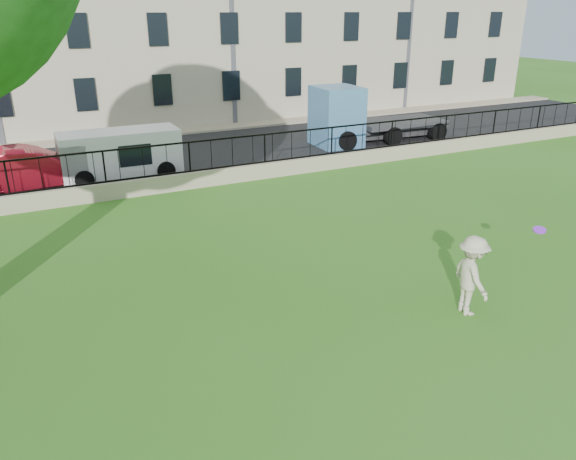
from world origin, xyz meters
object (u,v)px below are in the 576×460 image
man (471,276)px  white_van (121,155)px  blue_truck (378,113)px  red_sedan (29,169)px  frisbee (539,230)px

man → white_van: (-4.50, 13.95, 0.05)m
man → blue_truck: 17.05m
red_sedan → white_van: 3.26m
frisbee → white_van: (-6.00, 14.24, -0.83)m
frisbee → blue_truck: bearing=66.3°
man → frisbee: 1.76m
red_sedan → blue_truck: bearing=-90.3°
frisbee → blue_truck: (6.70, 15.24, -0.37)m
man → red_sedan: bearing=42.2°
frisbee → red_sedan: bearing=123.0°
frisbee → red_sedan: 17.02m
frisbee → red_sedan: size_ratio=0.06×
man → frisbee: size_ratio=6.54×
man → red_sedan: (-7.76, 13.95, -0.10)m
red_sedan → blue_truck: blue_truck is taller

